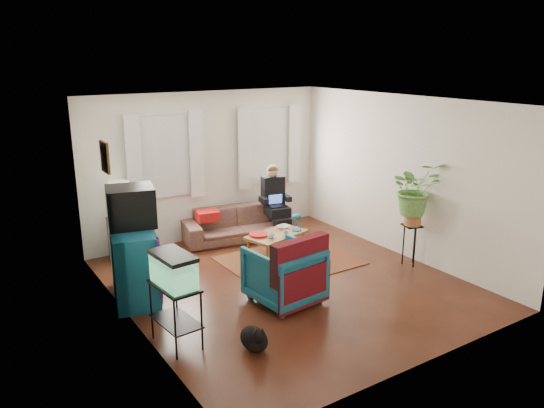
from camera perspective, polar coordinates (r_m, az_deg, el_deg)
floor at (r=7.78m, az=1.62°, el=-8.50°), size 4.50×5.00×0.01m
ceiling at (r=7.11m, az=1.78°, el=10.95°), size 4.50×5.00×0.01m
wall_back at (r=9.45m, az=-6.94°, el=4.09°), size 4.50×0.01×2.60m
wall_front at (r=5.56m, az=16.48°, el=-4.88°), size 4.50×0.01×2.60m
wall_left at (r=6.39m, az=-15.20°, el=-2.09°), size 0.01×5.00×2.60m
wall_right at (r=8.77m, az=13.92°, el=2.83°), size 0.01×5.00×2.60m
window_left at (r=9.07m, az=-11.49°, el=5.01°), size 1.08×0.04×1.38m
window_right at (r=9.98m, az=-0.44°, el=6.30°), size 1.08×0.04×1.38m
curtains_left at (r=9.00m, az=-11.30°, el=4.93°), size 1.36×0.06×1.50m
curtains_right at (r=9.92m, az=-0.19°, el=6.24°), size 1.36×0.06×1.50m
picture_frame at (r=7.04m, az=-17.47°, el=4.83°), size 0.04×0.32×0.40m
area_rug at (r=8.56m, az=1.86°, el=-6.10°), size 2.01×1.62×0.01m
sofa at (r=9.45m, az=-3.64°, el=-1.58°), size 2.06×1.11×0.76m
seated_person at (r=9.63m, az=0.31°, el=0.03°), size 0.59×0.68×1.16m
side_table at (r=8.98m, az=-15.77°, el=-3.44°), size 0.54×0.54×0.66m
table_lamp at (r=8.80m, az=-16.07°, el=0.34°), size 0.40×0.40×0.60m
dresser at (r=7.39m, az=-14.62°, el=-6.19°), size 0.79×1.20×1.00m
crt_tv at (r=7.25m, az=-14.94°, el=-0.25°), size 0.72×0.68×0.53m
aquarium_stand at (r=6.21m, az=-10.29°, el=-11.66°), size 0.43×0.69×0.73m
aquarium at (r=5.97m, az=-10.55°, el=-6.91°), size 0.38×0.62×0.38m
black_cat at (r=6.08m, az=-1.95°, el=-14.05°), size 0.35×0.46×0.35m
armchair at (r=7.08m, az=1.30°, el=-7.24°), size 0.92×0.87×0.86m
serape_throw at (r=6.78m, az=3.14°, el=-6.69°), size 0.88×0.29×0.71m
coffee_table at (r=8.64m, az=0.47°, el=-4.47°), size 1.09×0.77×0.41m
cup_a at (r=8.35m, az=-0.11°, el=-3.41°), size 0.14×0.14×0.09m
cup_b at (r=8.49m, az=1.49°, el=-3.09°), size 0.11×0.11×0.08m
bowl at (r=8.81m, az=1.22°, el=-2.49°), size 0.24×0.24×0.05m
snack_tray at (r=8.47m, az=-1.43°, el=-3.31°), size 0.37×0.37×0.04m
birdcage at (r=8.69m, az=2.65°, el=-1.94°), size 0.20×0.20×0.29m
plant_stand at (r=8.58m, az=14.69°, el=-4.29°), size 0.34×0.34×0.66m
potted_plant at (r=8.35m, az=15.06°, el=0.77°), size 0.89×0.82×0.83m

